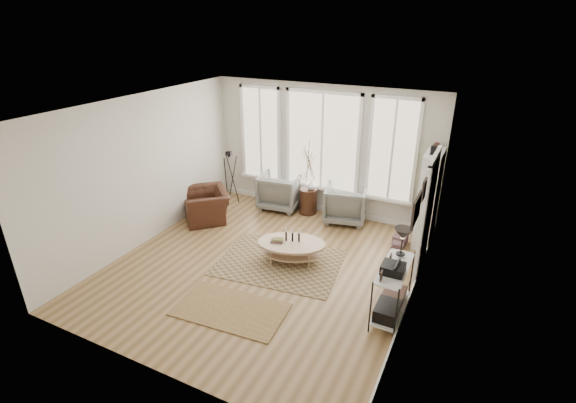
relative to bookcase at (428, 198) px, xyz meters
The scene contains 17 objects.
room 3.30m from the bookcase, 137.70° to the right, with size 5.50×5.54×2.90m.
bay_window 2.57m from the bookcase, 168.63° to the left, with size 4.14×0.12×2.24m.
door 1.10m from the bookcase, 82.91° to the right, with size 0.09×1.06×2.22m.
bookcase is the anchor object (origin of this frame).
low_shelf 2.56m from the bookcase, 91.28° to the right, with size 0.38×1.08×1.30m.
wall_art 2.66m from the bookcase, 86.75° to the right, with size 0.04×0.88×0.44m.
rug_main 3.13m from the bookcase, 138.48° to the right, with size 2.20×1.65×0.01m, color brown.
rug_runner 4.32m from the bookcase, 123.08° to the right, with size 1.71×0.95×0.01m, color brown.
coffee_table 2.84m from the bookcase, 138.56° to the right, with size 1.43×1.13×0.58m.
armchair_left 3.39m from the bookcase, behind, with size 0.90×0.93×0.85m, color slate.
armchair_right 1.83m from the bookcase, behind, with size 0.88×0.90×0.82m, color slate.
side_table 2.64m from the bookcase, behind, with size 0.40×0.40×1.67m.
vase 2.58m from the bookcase, behind, with size 0.22×0.22×0.23m, color silver.
accent_chair 4.70m from the bookcase, 166.79° to the right, with size 0.92×1.05×0.68m, color #3D1E13.
tripod_camera 4.56m from the bookcase, behind, with size 0.46×0.46×1.30m.
book_stack_near 0.99m from the bookcase, 142.21° to the right, with size 0.24×0.31×0.20m, color brown.
book_stack_far 1.09m from the bookcase, 125.88° to the right, with size 0.20×0.25×0.16m, color brown.
Camera 1 is at (3.25, -5.61, 4.18)m, focal length 26.00 mm.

